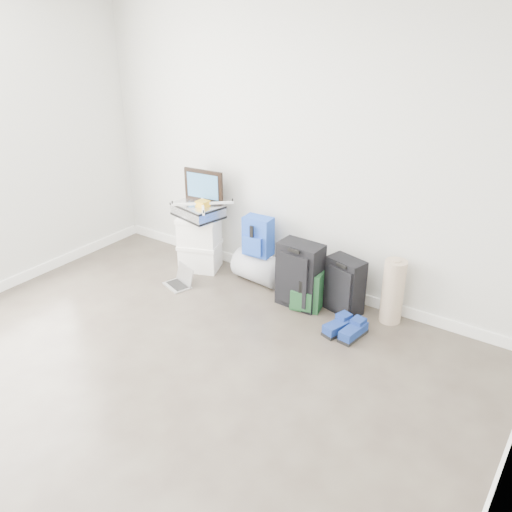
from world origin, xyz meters
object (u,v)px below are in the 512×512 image
Objects in this scene: large_suitcase at (300,275)px; laptop at (180,281)px; briefcase at (198,210)px; carry_on at (344,286)px; duffel_bag at (259,267)px; boxes_stack at (200,243)px.

large_suitcase reaches higher than laptop.
briefcase is 0.90× the size of carry_on.
duffel_bag is at bearing 164.38° from large_suitcase.
carry_on is (1.62, 0.05, -0.03)m from boxes_stack.
large_suitcase is 1.92× the size of laptop.
carry_on reaches higher than laptop.
duffel_bag is at bearing 59.67° from laptop.
briefcase is 0.73m from laptop.
laptop is at bearing -100.08° from boxes_stack.
duffel_bag is 0.81× the size of large_suitcase.
boxes_stack reaches higher than laptop.
carry_on is at bearing 35.57° from laptop.
boxes_stack is 1.81× the size of laptop.
boxes_stack is 1.12× the size of carry_on.
laptop is at bearing -133.08° from duffel_bag.
carry_on is at bearing -19.28° from boxes_stack.
briefcase reaches higher than laptop.
briefcase is 0.76× the size of large_suitcase.
briefcase is 1.47× the size of laptop.
briefcase is at bearing -165.05° from duffel_bag.
duffel_bag is at bearing 20.90° from briefcase.
large_suitcase is 1.22m from laptop.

